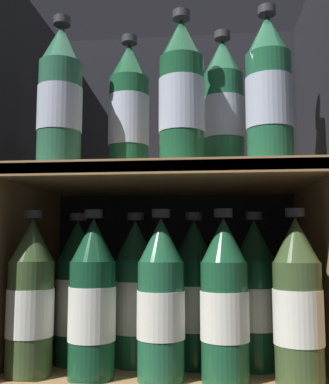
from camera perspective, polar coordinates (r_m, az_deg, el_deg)
name	(u,v)px	position (r m, az deg, el deg)	size (l,w,h in m)	color
fridge_back_wall	(175,245)	(1.06, 1.32, -6.78)	(0.61, 0.02, 1.02)	black
fridge_side_left	(19,246)	(0.95, -17.94, -6.52)	(0.02, 0.40, 1.02)	black
fridge_side_right	(326,246)	(0.90, 19.77, -6.48)	(0.02, 0.40, 1.02)	black
shelf_upper	(167,276)	(0.87, 0.32, -10.66)	(0.57, 0.36, 0.65)	#9E7547
bottle_upper_front_0	(60,100)	(0.84, -13.14, 11.34)	(0.08, 0.08, 0.28)	#285B42
bottle_upper_front_1	(182,96)	(0.80, 2.19, 12.06)	(0.08, 0.08, 0.28)	#194C2D
bottle_upper_front_2	(269,93)	(0.80, 13.12, 12.12)	(0.08, 0.08, 0.28)	#1E5638
bottle_upper_back_0	(129,113)	(0.89, -4.55, 10.02)	(0.08, 0.08, 0.28)	#194C2D
bottle_upper_back_1	(223,109)	(0.88, 7.48, 10.38)	(0.08, 0.08, 0.28)	#1E5638
bottle_lower_front_0	(30,300)	(0.82, -16.65, -13.06)	(0.08, 0.08, 0.28)	#384C28
bottle_lower_front_1	(92,302)	(0.79, -9.17, -13.58)	(0.08, 0.08, 0.28)	#144228
bottle_lower_front_2	(161,302)	(0.77, -0.47, -13.82)	(0.08, 0.08, 0.28)	#1E5638
bottle_lower_front_3	(224,303)	(0.76, 7.62, -13.81)	(0.08, 0.08, 0.28)	#194C2D
bottle_lower_front_4	(298,304)	(0.78, 16.57, -13.52)	(0.08, 0.08, 0.28)	#384C28
bottle_lower_back_0	(76,296)	(0.89, -11.13, -12.78)	(0.08, 0.08, 0.28)	#144228
bottle_lower_back_1	(135,296)	(0.86, -3.78, -13.05)	(0.08, 0.08, 0.28)	#1E5638
bottle_lower_back_2	(194,296)	(0.85, 3.80, -13.09)	(0.08, 0.08, 0.28)	#144228
bottle_lower_back_3	(255,297)	(0.85, 11.47, -12.92)	(0.08, 0.08, 0.28)	#144228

